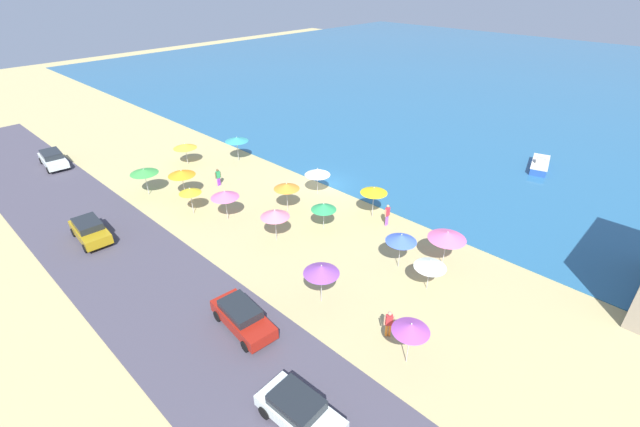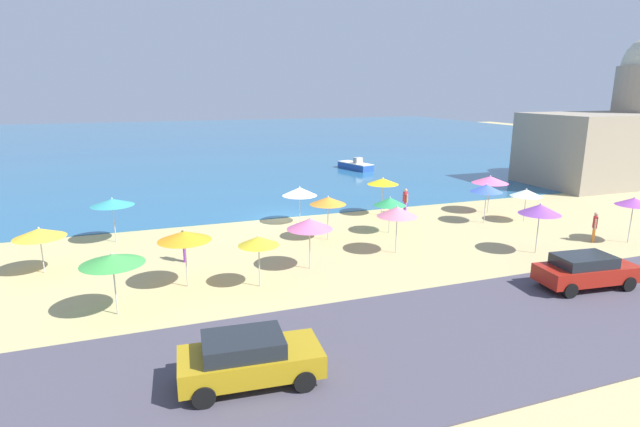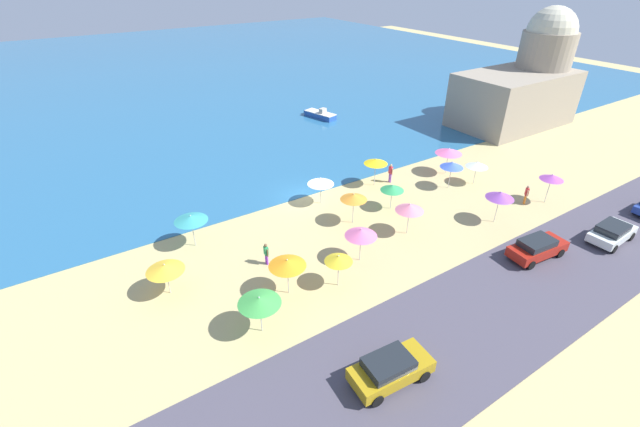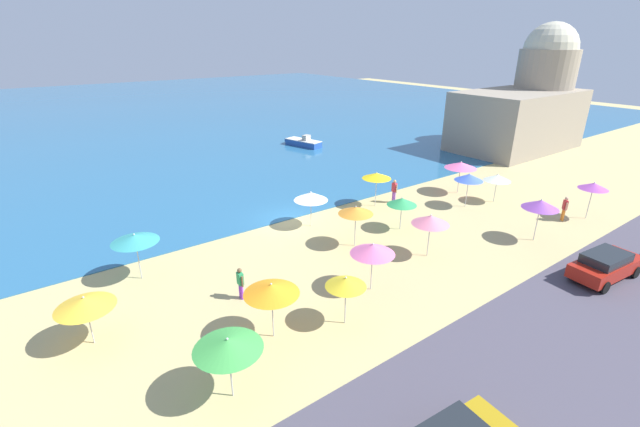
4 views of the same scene
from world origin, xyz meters
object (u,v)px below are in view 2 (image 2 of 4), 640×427
object	(u,v)px
beach_umbrella_5	(490,180)
beach_umbrella_10	(328,201)
beach_umbrella_4	(526,193)
bather_1	(595,225)
parked_car_0	(586,270)
beach_umbrella_0	(390,201)
bather_0	(405,200)
beach_umbrella_1	(383,181)
bather_2	(184,244)
beach_umbrella_9	(300,191)
skiff_nearshore	(355,166)
beach_umbrella_11	(112,259)
beach_umbrella_3	(184,236)
parked_car_2	(249,358)
beach_umbrella_8	(487,188)
beach_umbrella_12	(112,202)
beach_umbrella_2	(39,233)
beach_umbrella_6	(259,241)
harbor_fortress	(626,130)
beach_umbrella_7	(310,224)
beach_umbrella_14	(540,209)
beach_umbrella_13	(397,212)
beach_umbrella_15	(634,202)

from	to	relation	value
beach_umbrella_5	beach_umbrella_10	bearing A→B (deg)	-169.88
beach_umbrella_4	bather_1	world-z (taller)	beach_umbrella_4
beach_umbrella_10	parked_car_0	xyz separation A→B (m)	(7.82, -10.55, -1.44)
beach_umbrella_0	bather_0	xyz separation A→B (m)	(3.18, 3.74, -0.91)
beach_umbrella_1	beach_umbrella_4	xyz separation A→B (m)	(7.88, -4.73, -0.43)
beach_umbrella_10	bather_2	bearing A→B (deg)	-172.39
beach_umbrella_9	bather_2	distance (m)	9.23
bather_0	skiff_nearshore	xyz separation A→B (m)	(4.69, 19.07, -0.55)
skiff_nearshore	beach_umbrella_11	bearing A→B (deg)	-128.03
beach_umbrella_1	beach_umbrella_10	size ratio (longest dim) A/B	1.02
beach_umbrella_3	bather_2	distance (m)	3.63
bather_1	parked_car_2	size ratio (longest dim) A/B	0.41
bather_1	parked_car_0	size ratio (longest dim) A/B	0.39
beach_umbrella_0	beach_umbrella_8	xyz separation A→B (m)	(6.86, -0.02, 0.34)
beach_umbrella_0	beach_umbrella_12	size ratio (longest dim) A/B	0.87
beach_umbrella_9	bather_0	size ratio (longest dim) A/B	1.35
beach_umbrella_4	beach_umbrella_8	world-z (taller)	beach_umbrella_8
beach_umbrella_3	beach_umbrella_12	bearing A→B (deg)	111.26
beach_umbrella_2	beach_umbrella_6	distance (m)	10.44
beach_umbrella_8	harbor_fortress	bearing A→B (deg)	20.56
beach_umbrella_3	beach_umbrella_4	world-z (taller)	beach_umbrella_3
beach_umbrella_10	bather_0	size ratio (longest dim) A/B	1.43
beach_umbrella_12	parked_car_2	bearing A→B (deg)	-75.89
beach_umbrella_9	beach_umbrella_12	xyz separation A→B (m)	(-10.99, -0.30, 0.22)
beach_umbrella_5	beach_umbrella_7	world-z (taller)	beach_umbrella_5
beach_umbrella_4	beach_umbrella_6	xyz separation A→B (m)	(-18.69, -4.89, 0.15)
beach_umbrella_10	bather_1	world-z (taller)	beach_umbrella_10
skiff_nearshore	harbor_fortress	distance (m)	25.59
beach_umbrella_5	beach_umbrella_7	xyz separation A→B (m)	(-15.36, -6.44, -0.09)
beach_umbrella_10	parked_car_2	world-z (taller)	beach_umbrella_10
beach_umbrella_9	beach_umbrella_0	bearing A→B (deg)	-41.70
beach_umbrella_7	beach_umbrella_2	bearing A→B (deg)	162.72
beach_umbrella_7	bather_2	distance (m)	6.48
bather_1	parked_car_0	world-z (taller)	bather_1
beach_umbrella_1	bather_1	xyz separation A→B (m)	(8.42, -9.61, -1.38)
beach_umbrella_4	beach_umbrella_10	distance (m)	13.43
beach_umbrella_7	beach_umbrella_10	bearing A→B (deg)	58.90
beach_umbrella_8	parked_car_2	world-z (taller)	beach_umbrella_8
beach_umbrella_7	beach_umbrella_9	world-z (taller)	beach_umbrella_7
harbor_fortress	beach_umbrella_9	bearing A→B (deg)	-172.79
beach_umbrella_6	beach_umbrella_9	bearing A→B (deg)	62.80
bather_0	parked_car_2	bearing A→B (deg)	-131.09
bather_1	beach_umbrella_9	bearing A→B (deg)	146.60
parked_car_0	beach_umbrella_10	bearing A→B (deg)	126.56
beach_umbrella_9	beach_umbrella_14	size ratio (longest dim) A/B	0.90
beach_umbrella_13	bather_1	size ratio (longest dim) A/B	1.50
beach_umbrella_13	parked_car_0	size ratio (longest dim) A/B	0.58
beach_umbrella_10	skiff_nearshore	bearing A→B (deg)	62.66
beach_umbrella_6	parked_car_2	bearing A→B (deg)	-105.52
beach_umbrella_6	beach_umbrella_15	world-z (taller)	beach_umbrella_15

